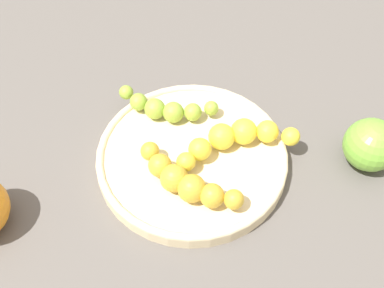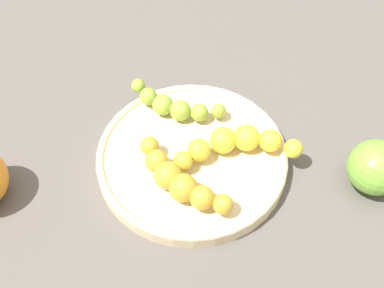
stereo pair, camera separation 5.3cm
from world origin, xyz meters
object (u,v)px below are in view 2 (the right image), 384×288
(banana_green, at_px, (173,105))
(apple_green, at_px, (376,167))
(banana_yellow, at_px, (236,143))
(banana_spotted, at_px, (178,179))
(fruit_bowl, at_px, (192,156))

(banana_green, bearing_deg, apple_green, 90.42)
(banana_yellow, height_order, apple_green, apple_green)
(banana_spotted, xyz_separation_m, apple_green, (-0.16, -0.18, -0.00))
(banana_spotted, bearing_deg, apple_green, 137.98)
(banana_spotted, height_order, apple_green, apple_green)
(banana_spotted, bearing_deg, banana_yellow, 170.53)
(banana_yellow, relative_size, banana_green, 1.00)
(banana_green, xyz_separation_m, banana_spotted, (-0.09, 0.08, 0.00))
(banana_yellow, height_order, banana_green, banana_yellow)
(fruit_bowl, height_order, banana_green, banana_green)
(banana_yellow, distance_m, banana_green, 0.10)
(banana_yellow, xyz_separation_m, banana_green, (0.10, 0.01, -0.00))
(banana_spotted, distance_m, apple_green, 0.24)
(banana_green, relative_size, banana_spotted, 0.91)
(apple_green, bearing_deg, fruit_bowl, 35.77)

